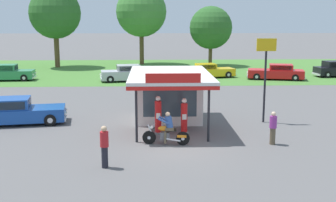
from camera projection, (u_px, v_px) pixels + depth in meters
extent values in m
plane|color=#5B5959|center=(176.00, 147.00, 19.82)|extent=(300.00, 300.00, 0.00)
cube|color=#477A33|center=(161.00, 70.00, 49.25)|extent=(120.00, 24.00, 0.01)
cube|color=silver|center=(169.00, 96.00, 25.05)|extent=(3.65, 3.58, 2.77)
cube|color=#384C56|center=(170.00, 101.00, 23.30)|extent=(2.92, 0.05, 1.77)
cube|color=silver|center=(170.00, 75.00, 23.25)|extent=(4.35, 7.19, 0.16)
cube|color=red|center=(170.00, 78.00, 23.28)|extent=(4.35, 7.19, 0.18)
cube|color=red|center=(173.00, 78.00, 19.69)|extent=(2.56, 0.08, 0.44)
cylinder|color=black|center=(209.00, 113.00, 20.46)|extent=(0.12, 0.12, 2.77)
cylinder|color=black|center=(136.00, 114.00, 20.33)|extent=(0.12, 0.12, 2.77)
cube|color=slate|center=(158.00, 133.00, 22.09)|extent=(0.44, 0.44, 0.10)
cylinder|color=red|center=(158.00, 117.00, 21.92)|extent=(0.34, 0.34, 1.61)
cube|color=white|center=(158.00, 116.00, 21.73)|extent=(0.22, 0.02, 0.28)
sphere|color=white|center=(158.00, 99.00, 21.74)|extent=(0.26, 0.26, 0.26)
cube|color=slate|center=(184.00, 132.00, 22.14)|extent=(0.44, 0.44, 0.10)
cylinder|color=red|center=(184.00, 118.00, 21.99)|extent=(0.34, 0.34, 1.49)
cube|color=white|center=(184.00, 117.00, 21.80)|extent=(0.22, 0.02, 0.28)
sphere|color=white|center=(184.00, 101.00, 21.82)|extent=(0.26, 0.26, 0.26)
cylinder|color=black|center=(149.00, 137.00, 20.22)|extent=(0.65, 0.19, 0.64)
cylinder|color=silver|center=(149.00, 137.00, 20.22)|extent=(0.18, 0.14, 0.16)
cylinder|color=black|center=(183.00, 138.00, 20.06)|extent=(0.65, 0.19, 0.64)
cylinder|color=silver|center=(183.00, 138.00, 20.06)|extent=(0.18, 0.14, 0.16)
ellipsoid|color=orange|center=(164.00, 128.00, 20.07)|extent=(0.59, 0.32, 0.24)
cube|color=#59595E|center=(165.00, 136.00, 20.13)|extent=(0.47, 0.30, 0.36)
cube|color=black|center=(171.00, 130.00, 20.04)|extent=(0.51, 0.33, 0.10)
cylinder|color=silver|center=(151.00, 132.00, 20.16)|extent=(0.38, 0.12, 0.71)
cylinder|color=silver|center=(154.00, 124.00, 20.08)|extent=(0.14, 0.70, 0.04)
sphere|color=silver|center=(152.00, 127.00, 20.12)|extent=(0.16, 0.16, 0.16)
cube|color=orange|center=(182.00, 136.00, 20.04)|extent=(0.46, 0.24, 0.12)
cylinder|color=silver|center=(173.00, 140.00, 19.98)|extent=(0.71, 0.18, 0.18)
cube|color=brown|center=(170.00, 129.00, 20.04)|extent=(0.44, 0.39, 0.14)
cylinder|color=brown|center=(165.00, 138.00, 19.98)|extent=(0.15, 0.25, 0.56)
cylinder|color=brown|center=(166.00, 136.00, 20.29)|extent=(0.15, 0.25, 0.56)
cylinder|color=#2D4C8C|center=(169.00, 122.00, 19.98)|extent=(0.45, 0.38, 0.60)
sphere|color=tan|center=(168.00, 114.00, 19.92)|extent=(0.22, 0.22, 0.22)
cylinder|color=#2D4C8C|center=(163.00, 121.00, 19.79)|extent=(0.54, 0.17, 0.31)
cylinder|color=#2D4C8C|center=(164.00, 119.00, 20.18)|extent=(0.54, 0.17, 0.31)
cube|color=#19479E|center=(21.00, 114.00, 24.13)|extent=(5.03, 2.64, 0.72)
cube|color=#19479E|center=(12.00, 103.00, 23.93)|extent=(2.09, 1.96, 0.58)
cube|color=#283847|center=(29.00, 103.00, 24.10)|extent=(0.27, 1.49, 0.46)
cube|color=#283847|center=(15.00, 100.00, 24.73)|extent=(1.56, 0.27, 0.44)
cube|color=#283847|center=(10.00, 106.00, 23.12)|extent=(1.56, 0.27, 0.44)
cube|color=silver|center=(66.00, 116.00, 24.64)|extent=(0.40, 1.83, 0.18)
sphere|color=white|center=(66.00, 109.00, 25.18)|extent=(0.18, 0.18, 0.18)
sphere|color=white|center=(65.00, 114.00, 23.99)|extent=(0.18, 0.18, 0.18)
cylinder|color=black|center=(52.00, 113.00, 25.35)|extent=(0.68, 0.30, 0.66)
cylinder|color=silver|center=(52.00, 113.00, 25.35)|extent=(0.33, 0.26, 0.30)
cylinder|color=black|center=(50.00, 120.00, 23.61)|extent=(0.68, 0.30, 0.66)
cylinder|color=silver|center=(50.00, 120.00, 23.61)|extent=(0.33, 0.26, 0.30)
cube|color=red|center=(275.00, 74.00, 41.51)|extent=(5.56, 3.08, 0.77)
cube|color=red|center=(281.00, 67.00, 41.29)|extent=(2.51, 2.15, 0.53)
cube|color=#283847|center=(270.00, 67.00, 41.50)|extent=(0.39, 1.46, 0.42)
cube|color=#283847|center=(281.00, 68.00, 40.50)|extent=(1.81, 0.46, 0.40)
cube|color=#283847|center=(280.00, 66.00, 42.09)|extent=(1.81, 0.46, 0.40)
cube|color=silver|center=(248.00, 76.00, 42.06)|extent=(0.54, 1.80, 0.18)
cube|color=silver|center=(304.00, 77.00, 41.05)|extent=(0.54, 1.80, 0.18)
sphere|color=white|center=(247.00, 73.00, 41.42)|extent=(0.18, 0.18, 0.18)
sphere|color=white|center=(248.00, 72.00, 42.60)|extent=(0.18, 0.18, 0.18)
cylinder|color=black|center=(257.00, 77.00, 41.03)|extent=(0.69, 0.35, 0.66)
cylinder|color=silver|center=(257.00, 77.00, 41.03)|extent=(0.34, 0.28, 0.30)
cylinder|color=black|center=(257.00, 74.00, 42.76)|extent=(0.69, 0.35, 0.66)
cylinder|color=silver|center=(257.00, 74.00, 42.76)|extent=(0.34, 0.28, 0.30)
cylinder|color=black|center=(295.00, 78.00, 40.35)|extent=(0.69, 0.35, 0.66)
cylinder|color=silver|center=(295.00, 78.00, 40.35)|extent=(0.34, 0.28, 0.30)
cylinder|color=black|center=(294.00, 75.00, 42.08)|extent=(0.69, 0.35, 0.66)
cylinder|color=silver|center=(294.00, 75.00, 42.08)|extent=(0.34, 0.28, 0.30)
cube|color=#B7B7BC|center=(127.00, 75.00, 40.39)|extent=(5.05, 2.63, 0.82)
cube|color=#B7B7BC|center=(128.00, 68.00, 40.29)|extent=(2.36, 1.97, 0.53)
cube|color=#283847|center=(117.00, 68.00, 40.08)|extent=(0.28, 1.45, 0.42)
cube|color=#283847|center=(129.00, 69.00, 39.51)|extent=(1.79, 0.32, 0.40)
cube|color=#283847|center=(128.00, 67.00, 41.07)|extent=(1.79, 0.32, 0.40)
cube|color=silver|center=(101.00, 79.00, 39.97)|extent=(0.41, 1.78, 0.18)
cube|color=silver|center=(152.00, 77.00, 40.92)|extent=(0.41, 1.78, 0.18)
sphere|color=white|center=(101.00, 76.00, 39.32)|extent=(0.18, 0.18, 0.18)
sphere|color=white|center=(101.00, 74.00, 40.48)|extent=(0.18, 0.18, 0.18)
cylinder|color=black|center=(110.00, 79.00, 39.27)|extent=(0.68, 0.30, 0.66)
cylinder|color=silver|center=(110.00, 79.00, 39.27)|extent=(0.33, 0.26, 0.30)
cylinder|color=black|center=(109.00, 77.00, 40.96)|extent=(0.68, 0.30, 0.66)
cylinder|color=silver|center=(109.00, 77.00, 40.96)|extent=(0.33, 0.26, 0.30)
cylinder|color=black|center=(146.00, 78.00, 39.91)|extent=(0.68, 0.30, 0.66)
cylinder|color=silver|center=(146.00, 78.00, 39.91)|extent=(0.33, 0.26, 0.30)
cylinder|color=black|center=(143.00, 76.00, 41.60)|extent=(0.68, 0.30, 0.66)
cylinder|color=silver|center=(143.00, 76.00, 41.60)|extent=(0.33, 0.26, 0.30)
cube|color=#2D844C|center=(9.00, 74.00, 40.82)|extent=(4.79, 2.12, 0.78)
cube|color=#2D844C|center=(6.00, 67.00, 40.67)|extent=(2.00, 1.71, 0.56)
cube|color=#283847|center=(16.00, 67.00, 40.77)|extent=(0.14, 1.40, 0.45)
cube|color=#283847|center=(8.00, 67.00, 41.43)|extent=(1.60, 0.14, 0.43)
cube|color=#283847|center=(4.00, 68.00, 39.92)|extent=(1.60, 0.14, 0.43)
cube|color=silver|center=(34.00, 77.00, 41.13)|extent=(0.24, 1.72, 0.18)
sphere|color=white|center=(35.00, 73.00, 41.63)|extent=(0.18, 0.18, 0.18)
sphere|color=white|center=(33.00, 74.00, 40.51)|extent=(0.18, 0.18, 0.18)
cylinder|color=black|center=(28.00, 76.00, 41.86)|extent=(0.67, 0.25, 0.66)
cylinder|color=silver|center=(28.00, 76.00, 41.86)|extent=(0.31, 0.24, 0.30)
cylinder|color=black|center=(24.00, 78.00, 40.22)|extent=(0.67, 0.25, 0.66)
cylinder|color=silver|center=(24.00, 78.00, 40.22)|extent=(0.31, 0.24, 0.30)
cube|color=black|center=(335.00, 64.00, 43.34)|extent=(2.21, 1.77, 0.60)
cube|color=#283847|center=(331.00, 63.00, 44.08)|extent=(1.75, 0.21, 0.45)
cube|color=silver|center=(316.00, 74.00, 43.26)|extent=(0.29, 1.70, 0.18)
cylinder|color=black|center=(320.00, 73.00, 44.17)|extent=(0.68, 0.27, 0.66)
cylinder|color=silver|center=(320.00, 73.00, 44.17)|extent=(0.32, 0.25, 0.30)
cylinder|color=black|center=(328.00, 75.00, 42.55)|extent=(0.68, 0.27, 0.66)
cylinder|color=silver|center=(328.00, 75.00, 42.55)|extent=(0.32, 0.25, 0.30)
cube|color=gold|center=(210.00, 72.00, 42.86)|extent=(5.06, 2.77, 0.72)
cube|color=gold|center=(206.00, 66.00, 42.64)|extent=(2.12, 1.94, 0.50)
cube|color=#283847|center=(214.00, 66.00, 42.85)|extent=(0.33, 1.38, 0.40)
cube|color=#283847|center=(203.00, 65.00, 43.38)|extent=(1.52, 0.35, 0.38)
cube|color=#283847|center=(208.00, 67.00, 41.90)|extent=(1.52, 0.35, 0.38)
cube|color=silver|center=(232.00, 74.00, 43.50)|extent=(0.48, 1.70, 0.18)
cube|color=silver|center=(187.00, 75.00, 42.32)|extent=(0.48, 1.70, 0.18)
sphere|color=white|center=(230.00, 70.00, 44.00)|extent=(0.18, 0.18, 0.18)
sphere|color=white|center=(235.00, 72.00, 42.90)|extent=(0.18, 0.18, 0.18)
cylinder|color=black|center=(222.00, 73.00, 44.10)|extent=(0.69, 0.33, 0.66)
cylinder|color=silver|center=(222.00, 73.00, 44.10)|extent=(0.34, 0.28, 0.30)
cylinder|color=black|center=(228.00, 75.00, 42.50)|extent=(0.69, 0.33, 0.66)
cylinder|color=silver|center=(228.00, 75.00, 42.50)|extent=(0.34, 0.28, 0.30)
cylinder|color=black|center=(192.00, 74.00, 43.31)|extent=(0.69, 0.33, 0.66)
cylinder|color=silver|center=(192.00, 74.00, 43.31)|extent=(0.34, 0.28, 0.30)
cylinder|color=black|center=(197.00, 76.00, 41.71)|extent=(0.69, 0.33, 0.66)
cylinder|color=silver|center=(197.00, 76.00, 41.71)|extent=(0.34, 0.28, 0.30)
cylinder|color=brown|center=(273.00, 136.00, 20.17)|extent=(0.26, 0.26, 0.80)
cylinder|color=#8C338C|center=(273.00, 122.00, 20.04)|extent=(0.34, 0.34, 0.57)
sphere|color=beige|center=(274.00, 114.00, 19.97)|extent=(0.22, 0.22, 0.22)
cylinder|color=black|center=(105.00, 157.00, 17.02)|extent=(0.26, 0.26, 0.87)
cylinder|color=#B21E23|center=(104.00, 139.00, 16.88)|extent=(0.34, 0.34, 0.61)
sphere|color=tan|center=(104.00, 129.00, 16.80)|extent=(0.23, 0.23, 0.23)
cylinder|color=brown|center=(142.00, 48.00, 54.79)|extent=(0.55, 0.55, 4.28)
sphere|color=#427F38|center=(141.00, 12.00, 53.93)|extent=(6.36, 6.36, 6.36)
cylinder|color=brown|center=(210.00, 55.00, 53.31)|extent=(0.45, 0.45, 2.73)
sphere|color=#2D6028|center=(211.00, 28.00, 52.67)|extent=(5.25, 5.25, 5.25)
cylinder|color=brown|center=(57.00, 50.00, 51.50)|extent=(0.60, 0.60, 4.17)
sphere|color=#2D6028|center=(55.00, 13.00, 50.66)|extent=(6.08, 6.08, 6.08)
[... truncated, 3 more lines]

